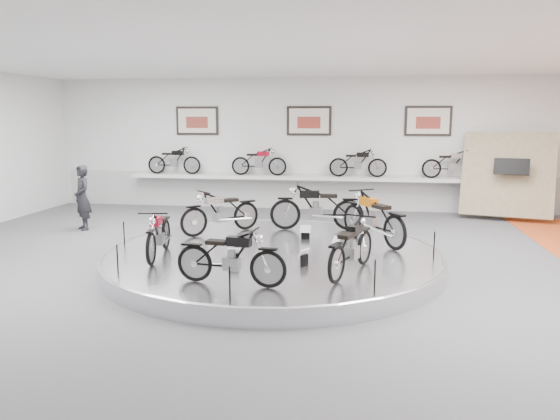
# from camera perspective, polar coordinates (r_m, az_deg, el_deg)

# --- Properties ---
(floor) EXTENTS (16.00, 16.00, 0.00)m
(floor) POSITION_cam_1_polar(r_m,az_deg,el_deg) (10.19, -1.00, -6.32)
(floor) COLOR #565659
(floor) RESTS_ON ground
(ceiling) EXTENTS (16.00, 16.00, 0.00)m
(ceiling) POSITION_cam_1_polar(r_m,az_deg,el_deg) (9.87, -1.07, 16.61)
(ceiling) COLOR white
(ceiling) RESTS_ON wall_back
(wall_back) EXTENTS (16.00, 0.00, 16.00)m
(wall_back) POSITION_cam_1_polar(r_m,az_deg,el_deg) (16.76, 3.04, 6.89)
(wall_back) COLOR white
(wall_back) RESTS_ON floor
(wall_front) EXTENTS (16.00, 0.00, 16.00)m
(wall_front) POSITION_cam_1_polar(r_m,az_deg,el_deg) (3.23, -22.57, -5.55)
(wall_front) COLOR white
(wall_front) RESTS_ON floor
(dado_band) EXTENTS (15.68, 0.04, 1.10)m
(dado_band) POSITION_cam_1_polar(r_m,az_deg,el_deg) (16.87, 2.99, 1.96)
(dado_band) COLOR #BCBCBA
(dado_band) RESTS_ON floor
(display_platform) EXTENTS (6.40, 6.40, 0.30)m
(display_platform) POSITION_cam_1_polar(r_m,az_deg,el_deg) (10.44, -0.72, -5.08)
(display_platform) COLOR silver
(display_platform) RESTS_ON floor
(platform_rim) EXTENTS (6.40, 6.40, 0.10)m
(platform_rim) POSITION_cam_1_polar(r_m,az_deg,el_deg) (10.41, -0.72, -4.44)
(platform_rim) COLOR #B2B2BA
(platform_rim) RESTS_ON display_platform
(shelf) EXTENTS (11.00, 0.55, 0.10)m
(shelf) POSITION_cam_1_polar(r_m,az_deg,el_deg) (16.54, 2.91, 3.38)
(shelf) COLOR silver
(shelf) RESTS_ON wall_back
(poster_left) EXTENTS (1.35, 0.06, 0.88)m
(poster_left) POSITION_cam_1_polar(r_m,az_deg,el_deg) (17.40, -8.65, 9.20)
(poster_left) COLOR silver
(poster_left) RESTS_ON wall_back
(poster_center) EXTENTS (1.35, 0.06, 0.88)m
(poster_center) POSITION_cam_1_polar(r_m,az_deg,el_deg) (16.70, 3.05, 9.28)
(poster_center) COLOR silver
(poster_center) RESTS_ON wall_back
(poster_right) EXTENTS (1.35, 0.06, 0.88)m
(poster_right) POSITION_cam_1_polar(r_m,az_deg,el_deg) (16.72, 15.22, 8.97)
(poster_right) COLOR silver
(poster_right) RESTS_ON wall_back
(display_panel) EXTENTS (2.56, 1.52, 2.30)m
(display_panel) POSITION_cam_1_polar(r_m,az_deg,el_deg) (16.32, 22.68, 3.44)
(display_panel) COLOR tan
(display_panel) RESTS_ON floor
(shelf_bike_a) EXTENTS (1.22, 0.43, 0.73)m
(shelf_bike_a) POSITION_cam_1_polar(r_m,az_deg,el_deg) (17.43, -11.00, 4.91)
(shelf_bike_a) COLOR black
(shelf_bike_a) RESTS_ON shelf
(shelf_bike_b) EXTENTS (1.22, 0.43, 0.73)m
(shelf_bike_b) POSITION_cam_1_polar(r_m,az_deg,el_deg) (16.72, -2.22, 4.88)
(shelf_bike_b) COLOR maroon
(shelf_bike_b) RESTS_ON shelf
(shelf_bike_c) EXTENTS (1.22, 0.43, 0.73)m
(shelf_bike_c) POSITION_cam_1_polar(r_m,az_deg,el_deg) (16.42, 8.15, 4.71)
(shelf_bike_c) COLOR black
(shelf_bike_c) RESTS_ON shelf
(shelf_bike_d) EXTENTS (1.22, 0.43, 0.73)m
(shelf_bike_d) POSITION_cam_1_polar(r_m,az_deg,el_deg) (16.61, 17.53, 4.41)
(shelf_bike_d) COLOR #A8A8AD
(shelf_bike_d) RESTS_ON shelf
(bike_a) EXTENTS (1.53, 1.82, 1.05)m
(bike_a) POSITION_cam_1_polar(r_m,az_deg,el_deg) (11.12, 9.71, -0.75)
(bike_a) COLOR #C7620D
(bike_a) RESTS_ON display_platform
(bike_b) EXTENTS (1.84, 0.81, 1.05)m
(bike_b) POSITION_cam_1_polar(r_m,az_deg,el_deg) (12.25, 3.86, 0.32)
(bike_b) COLOR black
(bike_b) RESTS_ON display_platform
(bike_c) EXTENTS (1.57, 1.56, 0.96)m
(bike_c) POSITION_cam_1_polar(r_m,az_deg,el_deg) (11.93, -6.23, -0.16)
(bike_c) COLOR #A8A8AD
(bike_c) RESTS_ON display_platform
(bike_d) EXTENTS (0.75, 1.57, 0.89)m
(bike_d) POSITION_cam_1_polar(r_m,az_deg,el_deg) (10.10, -12.57, -2.36)
(bike_d) COLOR maroon
(bike_d) RESTS_ON display_platform
(bike_e) EXTENTS (1.54, 0.71, 0.88)m
(bike_e) POSITION_cam_1_polar(r_m,az_deg,el_deg) (8.26, -5.19, -4.88)
(bike_e) COLOR black
(bike_e) RESTS_ON display_platform
(bike_f) EXTENTS (1.04, 1.65, 0.91)m
(bike_f) POSITION_cam_1_polar(r_m,az_deg,el_deg) (8.88, 7.49, -3.77)
(bike_f) COLOR black
(bike_f) RESTS_ON display_platform
(visitor) EXTENTS (0.70, 0.70, 1.64)m
(visitor) POSITION_cam_1_polar(r_m,az_deg,el_deg) (14.56, -19.95, 1.23)
(visitor) COLOR black
(visitor) RESTS_ON floor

